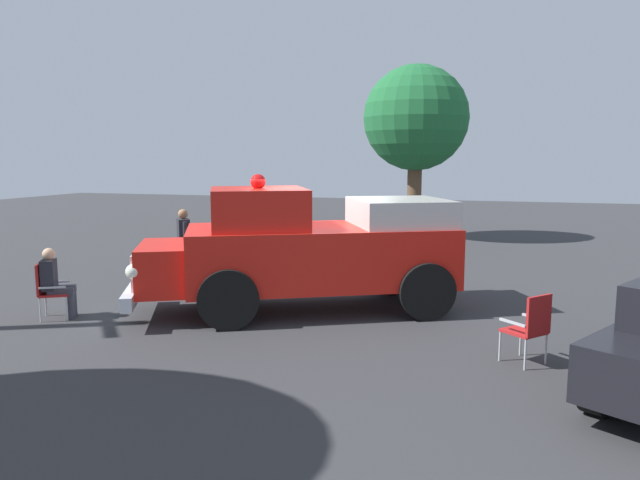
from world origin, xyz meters
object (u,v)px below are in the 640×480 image
object	(u,v)px
lawn_chair_near_truck	(48,287)
spectator_seated	(55,280)
vintage_fire_truck	(308,248)
lawn_chair_spare	(531,324)
oak_tree_right	(416,119)
traffic_cone	(245,258)
spectator_standing	(184,239)

from	to	relation	value
lawn_chair_near_truck	spectator_seated	distance (m)	0.17
vintage_fire_truck	lawn_chair_near_truck	bearing A→B (deg)	24.18
vintage_fire_truck	lawn_chair_spare	size ratio (longest dim) A/B	6.17
lawn_chair_spare	spectator_seated	size ratio (longest dim) A/B	0.79
oak_tree_right	traffic_cone	size ratio (longest dim) A/B	9.62
lawn_chair_near_truck	spectator_seated	xyz separation A→B (m)	(-0.11, -0.07, 0.11)
lawn_chair_near_truck	traffic_cone	bearing A→B (deg)	-105.21
spectator_standing	lawn_chair_spare	bearing A→B (deg)	152.86
lawn_chair_spare	spectator_standing	world-z (taller)	spectator_standing
lawn_chair_near_truck	oak_tree_right	distance (m)	13.89
traffic_cone	spectator_standing	bearing A→B (deg)	57.80
vintage_fire_truck	lawn_chair_near_truck	world-z (taller)	vintage_fire_truck
lawn_chair_spare	spectator_seated	bearing A→B (deg)	-0.71
spectator_standing	traffic_cone	distance (m)	1.87
lawn_chair_spare	spectator_standing	xyz separation A→B (m)	(7.65, -3.92, 0.37)
lawn_chair_spare	oak_tree_right	world-z (taller)	oak_tree_right
lawn_chair_near_truck	spectator_standing	world-z (taller)	spectator_standing
vintage_fire_truck	lawn_chair_near_truck	distance (m)	4.74
lawn_chair_near_truck	lawn_chair_spare	size ratio (longest dim) A/B	1.00
vintage_fire_truck	lawn_chair_spare	bearing A→B (deg)	153.32
lawn_chair_spare	traffic_cone	bearing A→B (deg)	-38.79
lawn_chair_near_truck	spectator_standing	bearing A→B (deg)	-97.73
vintage_fire_truck	lawn_chair_near_truck	xyz separation A→B (m)	(4.29, 1.92, -0.61)
lawn_chair_spare	oak_tree_right	distance (m)	13.46
traffic_cone	spectator_seated	bearing A→B (deg)	75.76
spectator_seated	traffic_cone	bearing A→B (deg)	-104.24
vintage_fire_truck	traffic_cone	distance (m)	4.55
vintage_fire_truck	oak_tree_right	world-z (taller)	oak_tree_right
spectator_standing	spectator_seated	bearing A→B (deg)	83.81
vintage_fire_truck	spectator_standing	size ratio (longest dim) A/B	3.76
vintage_fire_truck	oak_tree_right	bearing A→B (deg)	-93.08
vintage_fire_truck	spectator_standing	distance (m)	4.25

